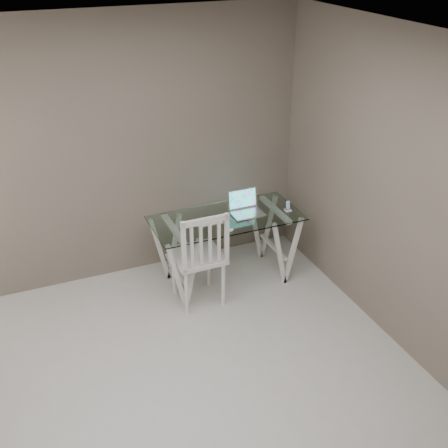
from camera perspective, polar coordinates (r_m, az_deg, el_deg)
The scene contains 7 objects.
room at distance 3.49m, azimuth -5.10°, elevation 0.44°, with size 4.50×4.52×2.71m.
desk at distance 5.78m, azimuth 0.22°, elevation -2.52°, with size 1.50×0.70×0.75m.
chair at distance 5.34m, azimuth -2.38°, elevation -3.12°, with size 0.47×0.47×1.02m.
laptop at distance 5.69m, azimuth 2.17°, elevation 1.72°, with size 0.32×0.26×0.23m.
keyboard at distance 5.49m, azimuth -1.51°, elevation 0.09°, with size 0.27×0.12×0.01m, color silver.
mouse at distance 5.34m, azimuth 0.49°, elevation -0.63°, with size 0.10×0.06×0.03m, color white.
phone_dock at distance 5.76m, azimuth 6.49°, elevation 1.64°, with size 0.06×0.06×0.11m.
Camera 1 is at (-0.97, -2.93, 3.33)m, focal length 45.00 mm.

